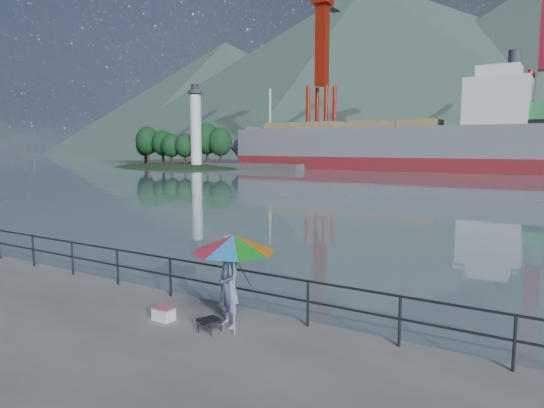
{
  "coord_description": "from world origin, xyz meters",
  "views": [
    {
      "loc": [
        9.66,
        -7.27,
        3.88
      ],
      "look_at": [
        1.42,
        6.0,
        2.0
      ],
      "focal_mm": 32.0,
      "sensor_mm": 36.0,
      "label": 1
    }
  ],
  "objects_px": {
    "fisherman": "(229,285)",
    "cooler_bag": "(164,314)",
    "bulk_carrier": "(395,145)",
    "beach_umbrella": "(234,243)"
  },
  "relations": [
    {
      "from": "fisherman",
      "to": "beach_umbrella",
      "type": "xyz_separation_m",
      "value": [
        0.39,
        -0.34,
        1.0
      ]
    },
    {
      "from": "bulk_carrier",
      "to": "cooler_bag",
      "type": "bearing_deg",
      "value": -76.06
    },
    {
      "from": "beach_umbrella",
      "to": "bulk_carrier",
      "type": "distance_m",
      "value": 76.82
    },
    {
      "from": "fisherman",
      "to": "bulk_carrier",
      "type": "xyz_separation_m",
      "value": [
        -19.88,
        73.73,
        3.15
      ]
    },
    {
      "from": "fisherman",
      "to": "cooler_bag",
      "type": "height_order",
      "value": "fisherman"
    },
    {
      "from": "bulk_carrier",
      "to": "fisherman",
      "type": "bearing_deg",
      "value": -74.91
    },
    {
      "from": "fisherman",
      "to": "beach_umbrella",
      "type": "bearing_deg",
      "value": -18.76
    },
    {
      "from": "fisherman",
      "to": "bulk_carrier",
      "type": "distance_m",
      "value": 76.43
    },
    {
      "from": "cooler_bag",
      "to": "bulk_carrier",
      "type": "xyz_separation_m",
      "value": [
        -18.41,
        74.21,
        3.94
      ]
    },
    {
      "from": "fisherman",
      "to": "cooler_bag",
      "type": "bearing_deg",
      "value": -139.36
    }
  ]
}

